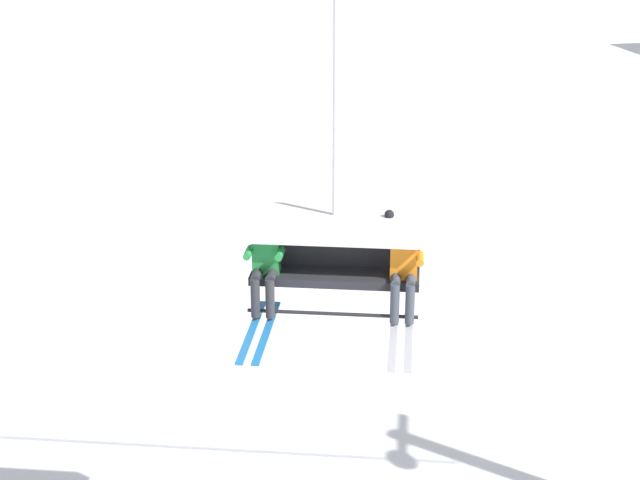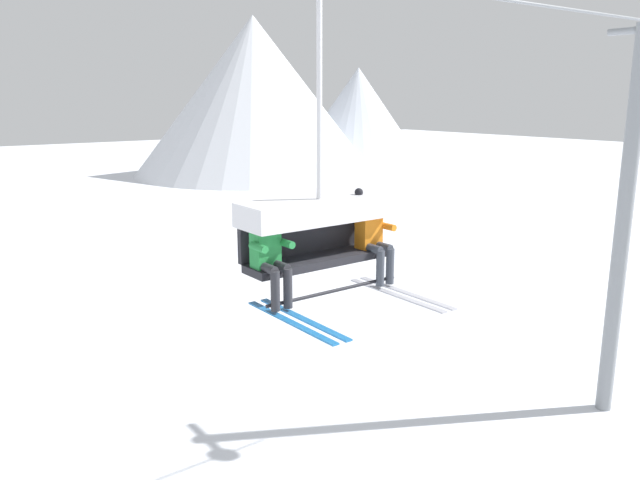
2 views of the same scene
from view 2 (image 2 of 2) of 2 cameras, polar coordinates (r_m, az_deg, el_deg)
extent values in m
cone|color=white|center=(62.29, -6.02, 12.92)|extent=(23.53, 23.53, 15.00)
cone|color=silver|center=(73.76, 3.48, 11.31)|extent=(15.22, 15.22, 10.76)
cylinder|color=gray|center=(15.90, 25.95, 0.95)|extent=(0.36, 0.36, 9.01)
cube|color=#232328|center=(8.04, -0.06, -1.87)|extent=(2.02, 0.48, 0.10)
cube|color=#232328|center=(8.19, -1.24, 0.40)|extent=(2.02, 0.08, 0.45)
cube|color=silver|center=(7.94, -0.32, 2.76)|extent=(2.07, 0.68, 0.30)
cylinder|color=black|center=(7.88, 1.33, -4.66)|extent=(2.02, 0.04, 0.04)
cylinder|color=silver|center=(7.77, -0.07, 13.34)|extent=(0.07, 0.07, 2.61)
cube|color=#23843D|center=(7.49, -5.01, -0.56)|extent=(0.32, 0.22, 0.52)
sphere|color=black|center=(7.42, -5.07, 2.13)|extent=(0.22, 0.22, 0.22)
ellipsoid|color=black|center=(7.33, -4.65, 2.02)|extent=(0.17, 0.04, 0.08)
cylinder|color=#2D2D33|center=(7.36, -4.86, -2.57)|extent=(0.11, 0.34, 0.11)
cylinder|color=#2D2D33|center=(7.46, -3.71, -2.36)|extent=(0.11, 0.34, 0.11)
cylinder|color=#2D2D33|center=(7.29, -4.11, -4.68)|extent=(0.11, 0.11, 0.48)
cylinder|color=#2D2D33|center=(7.39, -2.96, -4.43)|extent=(0.11, 0.11, 0.48)
cube|color=#1E6BB2|center=(7.15, -2.77, -7.47)|extent=(0.09, 1.70, 0.02)
cube|color=#1E6BB2|center=(7.25, -1.61, -7.19)|extent=(0.09, 1.70, 0.02)
cylinder|color=#23843D|center=(7.27, -5.64, -0.68)|extent=(0.09, 0.30, 0.09)
cylinder|color=#23843D|center=(7.46, -3.19, -0.28)|extent=(0.09, 0.30, 0.09)
cube|color=orange|center=(8.45, 4.49, 1.00)|extent=(0.32, 0.22, 0.52)
sphere|color=silver|center=(8.39, 4.53, 3.40)|extent=(0.22, 0.22, 0.22)
ellipsoid|color=black|center=(8.31, 4.99, 3.30)|extent=(0.17, 0.04, 0.08)
cylinder|color=#3D424C|center=(8.32, 4.77, -0.75)|extent=(0.11, 0.34, 0.11)
cylinder|color=#3D424C|center=(8.44, 5.67, -0.58)|extent=(0.11, 0.34, 0.11)
cylinder|color=#3D424C|center=(8.26, 5.53, -2.59)|extent=(0.11, 0.11, 0.48)
cylinder|color=#3D424C|center=(8.38, 6.42, -2.39)|extent=(0.11, 0.11, 0.48)
cube|color=#B2B2BC|center=(8.14, 6.90, -5.00)|extent=(0.09, 1.70, 0.02)
cube|color=#B2B2BC|center=(8.25, 7.78, -4.77)|extent=(0.09, 1.70, 0.02)
cylinder|color=orange|center=(8.27, 3.55, 3.21)|extent=(0.09, 0.09, 0.30)
sphere|color=black|center=(8.24, 3.57, 4.38)|extent=(0.11, 0.11, 0.11)
cylinder|color=orange|center=(8.46, 6.11, 1.25)|extent=(0.09, 0.30, 0.09)
camera|label=1|loc=(7.64, 97.00, 17.25)|focal=55.00mm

